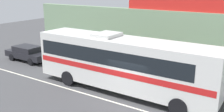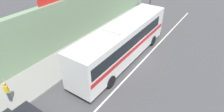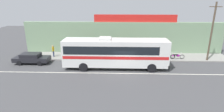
# 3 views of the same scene
# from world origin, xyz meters

# --- Properties ---
(ground_plane) EXTENTS (70.00, 70.00, 0.00)m
(ground_plane) POSITION_xyz_m (0.00, 0.00, 0.00)
(ground_plane) COLOR #444447
(sidewalk_slab) EXTENTS (30.00, 3.60, 0.14)m
(sidewalk_slab) POSITION_xyz_m (0.00, 5.20, 0.07)
(sidewalk_slab) COLOR gray
(sidewalk_slab) RESTS_ON ground_plane
(storefront_facade) EXTENTS (30.00, 0.70, 4.80)m
(storefront_facade) POSITION_xyz_m (0.00, 7.35, 2.40)
(storefront_facade) COLOR gray
(storefront_facade) RESTS_ON ground_plane
(storefront_billboard) EXTENTS (12.27, 0.12, 1.10)m
(storefront_billboard) POSITION_xyz_m (1.79, 7.35, 5.35)
(storefront_billboard) COLOR red
(storefront_billboard) RESTS_ON storefront_facade
(road_center_stripe) EXTENTS (30.00, 0.14, 0.01)m
(road_center_stripe) POSITION_xyz_m (0.00, -0.80, 0.00)
(road_center_stripe) COLOR silver
(road_center_stripe) RESTS_ON ground_plane
(intercity_bus) EXTENTS (12.42, 2.69, 3.78)m
(intercity_bus) POSITION_xyz_m (-1.13, 0.92, 2.07)
(intercity_bus) COLOR silver
(intercity_bus) RESTS_ON ground_plane
(parked_car) EXTENTS (4.51, 1.85, 1.37)m
(parked_car) POSITION_xyz_m (-12.03, 2.13, 0.74)
(parked_car) COLOR black
(parked_car) RESTS_ON ground_plane
(pedestrian_far_right) EXTENTS (0.30, 0.48, 1.68)m
(pedestrian_far_right) POSITION_xyz_m (-10.03, 4.68, 1.12)
(pedestrian_far_right) COLOR navy
(pedestrian_far_right) RESTS_ON sidewalk_slab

